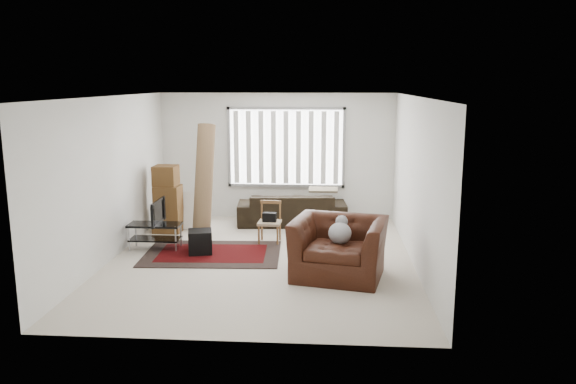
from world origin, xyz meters
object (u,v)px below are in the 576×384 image
moving_boxes (168,201)px  armchair (339,244)px  side_chair (270,220)px  tv_stand (155,231)px  sofa (292,204)px

moving_boxes → armchair: (3.33, -2.38, -0.10)m
side_chair → armchair: (1.24, -1.75, 0.09)m
tv_stand → sofa: 3.03m
tv_stand → side_chair: (1.99, 0.56, 0.09)m
sofa → side_chair: bearing=72.4°
tv_stand → sofa: size_ratio=0.41×
moving_boxes → armchair: moving_boxes is taller
moving_boxes → sofa: (2.41, 0.76, -0.18)m
sofa → armchair: 3.27m
tv_stand → moving_boxes: size_ratio=0.70×
tv_stand → moving_boxes: bearing=94.9°
tv_stand → armchair: size_ratio=0.58×
moving_boxes → armchair: 4.09m
armchair → tv_stand: bearing=171.9°
tv_stand → side_chair: 2.07m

